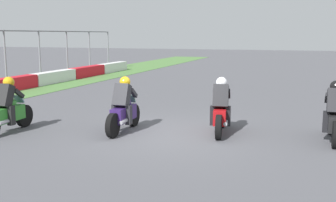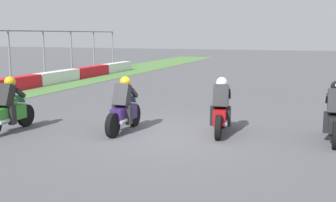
% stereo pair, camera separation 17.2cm
% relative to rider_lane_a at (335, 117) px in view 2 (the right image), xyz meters
% --- Properties ---
extents(ground_plane, '(120.00, 120.00, 0.00)m').
position_rel_rider_lane_a_xyz_m(ground_plane, '(-0.77, 4.06, -0.62)').
color(ground_plane, '#505056').
extents(rider_lane_a, '(2.04, 0.54, 1.51)m').
position_rel_rider_lane_a_xyz_m(rider_lane_a, '(0.00, 0.00, 0.00)').
color(rider_lane_a, black).
rests_on(rider_lane_a, ground_plane).
extents(rider_lane_b, '(2.04, 0.59, 1.51)m').
position_rel_rider_lane_a_xyz_m(rider_lane_b, '(-0.14, 2.84, 0.00)').
color(rider_lane_b, black).
rests_on(rider_lane_b, ground_plane).
extents(rider_lane_c, '(2.04, 0.55, 1.51)m').
position_rel_rider_lane_a_xyz_m(rider_lane_c, '(-0.86, 5.37, 0.00)').
color(rider_lane_c, black).
rests_on(rider_lane_c, ground_plane).
extents(rider_lane_d, '(2.04, 0.55, 1.51)m').
position_rel_rider_lane_a_xyz_m(rider_lane_d, '(-1.97, 8.30, 0.00)').
color(rider_lane_d, black).
rests_on(rider_lane_d, ground_plane).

